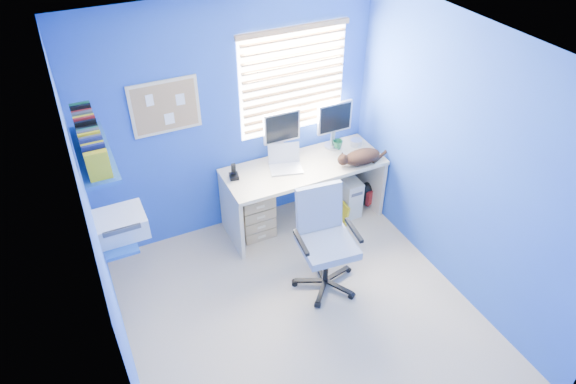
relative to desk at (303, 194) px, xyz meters
name	(u,v)px	position (x,y,z in m)	size (l,w,h in m)	color
floor	(304,318)	(-0.63, -1.26, -0.37)	(3.00, 3.20, 0.00)	#C4AE88
ceiling	(311,55)	(-0.63, -1.26, 2.13)	(3.00, 3.20, 0.00)	white
wall_back	(233,120)	(-0.63, 0.34, 0.88)	(3.00, 0.01, 2.50)	blue
wall_front	(441,378)	(-0.63, -2.86, 0.88)	(3.00, 0.01, 2.50)	blue
wall_left	(107,272)	(-2.13, -1.26, 0.88)	(0.01, 3.20, 2.50)	blue
wall_right	(460,165)	(0.87, -1.26, 0.88)	(0.01, 3.20, 2.50)	blue
desk	(303,194)	(0.00, 0.00, 0.00)	(1.71, 0.65, 0.74)	beige
laptop	(286,160)	(-0.20, 0.02, 0.48)	(0.33, 0.26, 0.22)	silver
monitor_left	(281,135)	(-0.14, 0.26, 0.64)	(0.40, 0.12, 0.54)	silver
monitor_right	(334,125)	(0.45, 0.20, 0.64)	(0.40, 0.12, 0.54)	silver
phone	(234,171)	(-0.74, 0.10, 0.45)	(0.09, 0.11, 0.17)	black
mug	(338,145)	(0.48, 0.14, 0.42)	(0.10, 0.09, 0.10)	#18603A
cd_spindle	(356,142)	(0.70, 0.11, 0.41)	(0.13, 0.13, 0.07)	silver
cat	(362,157)	(0.57, -0.22, 0.44)	(0.42, 0.22, 0.15)	black
tower_pc	(346,193)	(0.53, -0.03, -0.14)	(0.19, 0.44, 0.45)	beige
drawer_boxes	(256,214)	(-0.56, 0.01, -0.10)	(0.35, 0.28, 0.54)	tan
yellow_book	(344,213)	(0.39, -0.23, -0.25)	(0.03, 0.17, 0.24)	yellow
backpack	(367,194)	(0.80, -0.06, -0.22)	(0.26, 0.19, 0.30)	black
office_chair	(325,252)	(-0.24, -0.92, 0.01)	(0.66, 0.66, 1.02)	black
window_blinds	(294,82)	(0.02, 0.31, 1.18)	(1.15, 0.05, 1.10)	white
corkboard	(165,107)	(-1.28, 0.33, 1.18)	(0.64, 0.02, 0.52)	beige
wall_shelves	(105,185)	(-1.98, -0.51, 1.06)	(0.42, 0.90, 1.05)	#1F55B0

